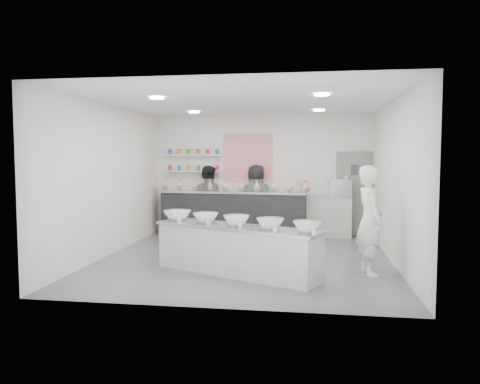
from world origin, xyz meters
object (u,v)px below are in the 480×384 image
object	(u,v)px
prep_counter	(236,250)
staff_right	(256,200)
woman_prep	(370,220)
staff_left	(207,200)
espresso_ledge	(323,216)
espresso_machine	(341,188)
back_bar	(233,214)

from	to	relation	value
prep_counter	staff_right	world-z (taller)	staff_right
woman_prep	staff_left	size ratio (longest dim) A/B	1.05
espresso_ledge	espresso_machine	bearing A→B (deg)	0.00
prep_counter	back_bar	distance (m)	3.80
prep_counter	staff_left	distance (m)	4.24
back_bar	staff_right	distance (m)	0.69
prep_counter	back_bar	bearing A→B (deg)	125.16
espresso_ledge	espresso_machine	distance (m)	0.82
staff_right	espresso_ledge	bearing A→B (deg)	167.90
woman_prep	staff_right	size ratio (longest dim) A/B	1.02
staff_left	staff_right	bearing A→B (deg)	-175.78
woman_prep	back_bar	bearing A→B (deg)	27.42
prep_counter	woman_prep	world-z (taller)	woman_prep
espresso_ledge	staff_left	bearing A→B (deg)	179.79
prep_counter	espresso_machine	bearing A→B (deg)	88.81
woman_prep	staff_left	bearing A→B (deg)	31.72
prep_counter	espresso_machine	distance (m)	4.50
back_bar	staff_left	world-z (taller)	staff_left
espresso_ledge	woman_prep	xyz separation A→B (m)	(0.67, -3.66, 0.40)
espresso_ledge	woman_prep	world-z (taller)	woman_prep
espresso_machine	staff_left	world-z (taller)	staff_left
espresso_machine	woman_prep	bearing A→B (deg)	-86.05
back_bar	espresso_machine	bearing A→B (deg)	10.07
prep_counter	espresso_ledge	size ratio (longest dim) A/B	2.19
espresso_machine	staff_right	bearing A→B (deg)	179.70
prep_counter	staff_right	size ratio (longest dim) A/B	1.68
back_bar	staff_right	xyz separation A→B (m)	(0.55, 0.25, 0.33)
prep_counter	woman_prep	xyz separation A→B (m)	(2.20, 0.32, 0.50)
back_bar	espresso_machine	distance (m)	2.71
staff_right	prep_counter	bearing A→B (deg)	80.05
espresso_machine	woman_prep	xyz separation A→B (m)	(0.25, -3.66, -0.30)
espresso_machine	staff_right	size ratio (longest dim) A/B	0.29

